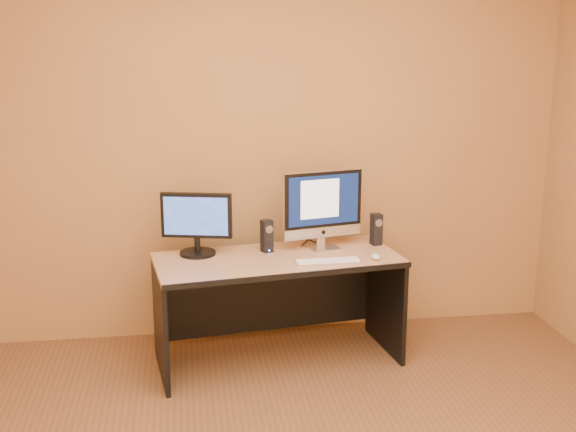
% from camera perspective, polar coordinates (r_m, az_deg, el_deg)
% --- Properties ---
extents(walls, '(4.00, 4.00, 2.60)m').
position_cam_1_polar(walls, '(2.72, 2.05, -0.01)').
color(walls, '#A07540').
rests_on(walls, ground).
extents(desk, '(1.52, 0.82, 0.67)m').
position_cam_1_polar(desk, '(4.42, -0.80, -7.42)').
color(desk, tan).
rests_on(desk, ground).
extents(imac, '(0.54, 0.30, 0.50)m').
position_cam_1_polar(imac, '(4.43, 2.87, 0.52)').
color(imac, silver).
rests_on(imac, desk).
extents(second_monitor, '(0.47, 0.31, 0.38)m').
position_cam_1_polar(second_monitor, '(4.35, -7.22, -0.64)').
color(second_monitor, black).
rests_on(second_monitor, desk).
extents(speaker_left, '(0.08, 0.08, 0.20)m').
position_cam_1_polar(speaker_left, '(4.40, -1.69, -1.59)').
color(speaker_left, black).
rests_on(speaker_left, desk).
extents(speaker_right, '(0.07, 0.07, 0.20)m').
position_cam_1_polar(speaker_right, '(4.58, 6.99, -1.05)').
color(speaker_right, black).
rests_on(speaker_right, desk).
extents(keyboard, '(0.39, 0.11, 0.02)m').
position_cam_1_polar(keyboard, '(4.22, 3.20, -3.59)').
color(keyboard, silver).
rests_on(keyboard, desk).
extents(mouse, '(0.05, 0.09, 0.03)m').
position_cam_1_polar(mouse, '(4.31, 6.96, -3.18)').
color(mouse, silver).
rests_on(mouse, desk).
extents(cable_a, '(0.09, 0.19, 0.01)m').
position_cam_1_polar(cable_a, '(4.61, 2.09, -2.07)').
color(cable_a, black).
rests_on(cable_a, desk).
extents(cable_b, '(0.08, 0.15, 0.01)m').
position_cam_1_polar(cable_b, '(4.60, 1.38, -2.10)').
color(cable_b, black).
rests_on(cable_b, desk).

